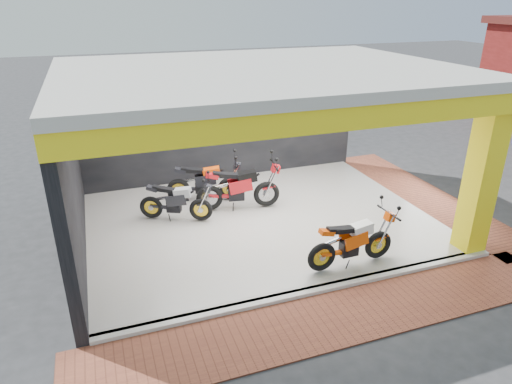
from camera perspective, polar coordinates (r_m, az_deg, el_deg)
ground at (r=9.52m, az=4.75°, el=-9.03°), size 80.00×80.00×0.00m
showroom_floor at (r=11.10m, az=0.54°, el=-3.63°), size 8.00×6.00×0.10m
showroom_ceiling at (r=10.00m, az=0.61°, el=14.82°), size 8.40×6.40×0.20m
back_wall at (r=13.27m, az=-4.13°, el=8.74°), size 8.20×0.20×3.50m
left_wall at (r=9.88m, az=-22.36°, el=1.80°), size 0.20×6.20×3.50m
corner_column at (r=10.26m, az=26.41°, el=1.87°), size 0.50×0.50×3.50m
header_beam_front at (r=7.37m, az=8.82°, el=9.08°), size 8.40×0.30×0.40m
header_beam_right at (r=12.02m, az=19.33°, el=13.56°), size 0.30×6.40×0.40m
floor_kerb at (r=8.73m, az=7.56°, el=-12.09°), size 8.00×0.20×0.10m
paver_front at (r=8.21m, az=10.08°, el=-15.19°), size 9.00×1.40×0.03m
paver_right at (r=13.40m, az=20.18°, el=-0.39°), size 1.40×7.00×0.03m
moto_hero at (r=9.52m, az=15.19°, el=-4.86°), size 2.03×0.80×1.23m
moto_row_a at (r=10.81m, az=-6.97°, el=-0.91°), size 1.99×1.45×1.15m
moto_row_b at (r=11.44m, az=1.34°, el=1.24°), size 2.34×1.20×1.36m
moto_row_c at (r=11.89m, az=-3.36°, el=1.80°), size 2.17×1.24×1.25m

